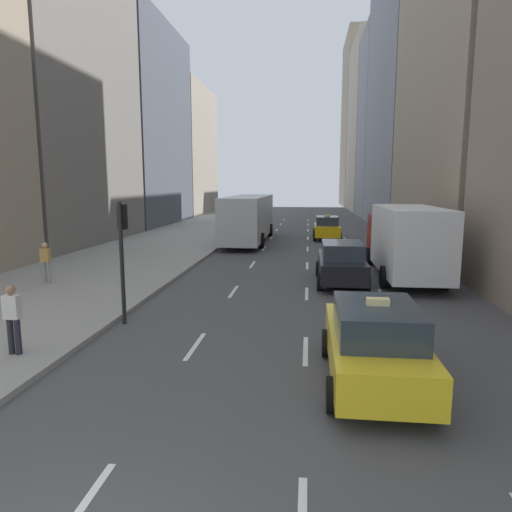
% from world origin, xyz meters
% --- Properties ---
extents(sidewalk_left, '(8.00, 66.00, 0.15)m').
position_xyz_m(sidewalk_left, '(-7.00, 27.00, 0.07)').
color(sidewalk_left, gray).
rests_on(sidewalk_left, ground).
extents(lane_markings, '(5.72, 56.00, 0.01)m').
position_xyz_m(lane_markings, '(2.60, 23.00, 0.01)').
color(lane_markings, white).
rests_on(lane_markings, ground).
extents(building_row_left, '(6.00, 63.53, 20.97)m').
position_xyz_m(building_row_left, '(-14.00, 32.95, 9.49)').
color(building_row_left, gray).
rests_on(building_row_left, ground).
extents(building_row_right, '(6.00, 96.65, 33.24)m').
position_xyz_m(building_row_right, '(12.00, 49.75, 13.61)').
color(building_row_right, gray).
rests_on(building_row_right, ground).
extents(taxi_lead, '(2.02, 4.40, 1.87)m').
position_xyz_m(taxi_lead, '(4.00, 31.45, 0.88)').
color(taxi_lead, yellow).
rests_on(taxi_lead, ground).
extents(taxi_second, '(2.02, 4.40, 1.87)m').
position_xyz_m(taxi_second, '(4.00, 6.26, 0.88)').
color(taxi_second, yellow).
rests_on(taxi_second, ground).
extents(sedan_black_near, '(2.02, 4.64, 1.75)m').
position_xyz_m(sedan_black_near, '(4.00, 15.96, 0.89)').
color(sedan_black_near, black).
rests_on(sedan_black_near, ground).
extents(city_bus, '(2.80, 11.61, 3.25)m').
position_xyz_m(city_bus, '(-1.61, 29.33, 1.79)').
color(city_bus, '#B7BCC1').
rests_on(city_bus, ground).
extents(box_truck, '(2.58, 8.40, 3.15)m').
position_xyz_m(box_truck, '(6.80, 17.47, 1.71)').
color(box_truck, maroon).
rests_on(box_truck, ground).
extents(pedestrian_mid_block, '(0.36, 0.22, 1.65)m').
position_xyz_m(pedestrian_mid_block, '(-4.16, 6.61, 1.07)').
color(pedestrian_mid_block, '#23232D').
rests_on(pedestrian_mid_block, sidewalk_left).
extents(pedestrian_far_walking, '(0.36, 0.22, 1.65)m').
position_xyz_m(pedestrian_far_walking, '(-7.81, 14.02, 1.07)').
color(pedestrian_far_walking, gray).
rests_on(pedestrian_far_walking, sidewalk_left).
extents(traffic_light_pole, '(0.24, 0.42, 3.60)m').
position_xyz_m(traffic_light_pole, '(-2.75, 9.72, 2.41)').
color(traffic_light_pole, black).
rests_on(traffic_light_pole, ground).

